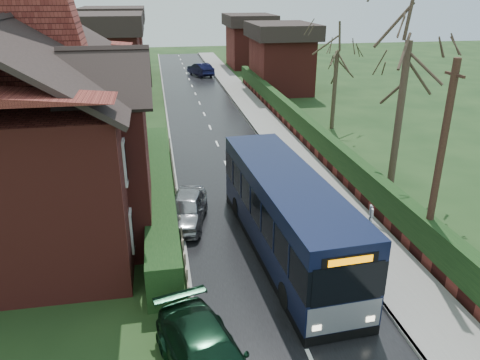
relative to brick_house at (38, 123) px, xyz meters
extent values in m
plane|color=#2C481F|center=(8.73, -4.78, -4.38)|extent=(140.00, 140.00, 0.00)
cube|color=black|center=(8.73, 5.22, -4.37)|extent=(6.00, 100.00, 0.02)
cube|color=slate|center=(12.98, 5.22, -4.31)|extent=(2.50, 100.00, 0.14)
cube|color=gray|center=(11.78, 5.22, -4.31)|extent=(0.12, 100.00, 0.14)
cube|color=gray|center=(5.68, 5.22, -4.33)|extent=(0.12, 100.00, 0.10)
cube|color=black|center=(4.83, 0.22, -3.58)|extent=(1.20, 16.00, 1.60)
cube|color=maroon|center=(14.53, 5.22, -4.08)|extent=(0.30, 50.00, 0.60)
cube|color=black|center=(14.53, 5.22, -3.18)|extent=(0.60, 50.00, 1.20)
cube|color=maroon|center=(-0.27, 0.22, -1.38)|extent=(8.00, 14.00, 6.00)
cube|color=maroon|center=(3.23, -2.78, -1.38)|extent=(2.50, 4.00, 6.00)
cube|color=silver|center=(3.78, -4.78, -2.78)|extent=(0.08, 1.20, 1.60)
cube|color=black|center=(3.81, -4.78, -2.78)|extent=(0.03, 0.95, 1.35)
cube|color=silver|center=(3.78, -4.78, -0.18)|extent=(0.08, 1.20, 1.60)
cube|color=black|center=(3.81, -4.78, -0.18)|extent=(0.03, 0.95, 1.35)
cube|color=silver|center=(3.78, -0.78, -2.78)|extent=(0.08, 1.20, 1.60)
cube|color=black|center=(3.81, -0.78, -2.78)|extent=(0.03, 0.95, 1.35)
cube|color=silver|center=(3.78, -0.78, -0.18)|extent=(0.08, 1.20, 1.60)
cube|color=black|center=(3.81, -0.78, -0.18)|extent=(0.03, 0.95, 1.35)
cube|color=silver|center=(3.78, 3.22, -2.78)|extent=(0.08, 1.20, 1.60)
cube|color=black|center=(3.81, 3.22, -2.78)|extent=(0.03, 0.95, 1.35)
cube|color=silver|center=(3.78, 3.22, -0.18)|extent=(0.08, 1.20, 1.60)
cube|color=black|center=(3.81, 3.22, -0.18)|extent=(0.03, 0.95, 1.35)
cube|color=silver|center=(3.78, 5.72, -2.78)|extent=(0.08, 1.20, 1.60)
cube|color=black|center=(3.81, 5.72, -2.78)|extent=(0.03, 0.95, 1.35)
cube|color=silver|center=(3.78, 5.72, -0.18)|extent=(0.08, 1.20, 1.60)
cube|color=black|center=(3.81, 5.72, -0.18)|extent=(0.03, 0.95, 1.35)
cube|color=black|center=(9.53, -4.78, -3.49)|extent=(3.04, 10.66, 1.09)
cube|color=black|center=(9.53, -4.78, -2.37)|extent=(3.06, 10.66, 1.15)
cube|color=black|center=(9.53, -4.78, -1.48)|extent=(3.04, 10.66, 0.63)
cube|color=black|center=(9.53, -4.78, -4.21)|extent=(3.04, 10.66, 0.34)
cube|color=gray|center=(9.86, -9.98, -3.51)|extent=(2.30, 0.26, 0.96)
cube|color=black|center=(9.86, -10.01, -2.36)|extent=(2.15, 0.21, 1.24)
cube|color=black|center=(9.86, -10.01, -1.60)|extent=(1.68, 0.18, 0.34)
cube|color=#FF8C00|center=(9.86, -10.05, -1.60)|extent=(1.32, 0.12, 0.21)
cube|color=black|center=(9.86, -9.99, -4.16)|extent=(2.35, 0.28, 0.29)
cube|color=#FFF2CC|center=(9.02, -10.09, -3.71)|extent=(0.27, 0.07, 0.17)
cube|color=#FFF2CC|center=(10.70, -9.99, -3.71)|extent=(0.27, 0.07, 0.17)
cylinder|color=black|center=(8.66, -8.21, -3.92)|extent=(0.32, 0.93, 0.92)
cylinder|color=black|center=(10.82, -8.07, -3.92)|extent=(0.32, 0.93, 0.92)
cylinder|color=black|center=(8.25, -1.48, -3.92)|extent=(0.32, 0.93, 0.92)
cylinder|color=black|center=(10.41, -1.35, -3.92)|extent=(0.32, 0.93, 0.92)
imported|color=#9D9DA1|center=(5.93, -1.68, -3.70)|extent=(2.40, 4.21, 1.35)
imported|color=black|center=(5.83, -10.78, -3.70)|extent=(3.06, 5.01, 1.36)
imported|color=black|center=(10.28, 35.56, -3.65)|extent=(2.98, 4.68, 1.46)
cylinder|color=slate|center=(11.93, -6.92, -2.99)|extent=(0.08, 0.08, 2.76)
cube|color=silver|center=(11.93, -6.92, -1.81)|extent=(0.17, 0.42, 0.32)
cube|color=silver|center=(11.93, -6.92, -2.20)|extent=(0.15, 0.37, 0.28)
cylinder|color=#311E15|center=(14.53, -6.42, -0.59)|extent=(0.26, 0.26, 7.56)
cube|color=#311E15|center=(14.53, -6.42, 2.65)|extent=(0.11, 0.97, 0.09)
cylinder|color=#3C2E23|center=(16.60, 0.35, -0.68)|extent=(0.36, 0.36, 7.39)
cylinder|color=#392E21|center=(17.56, 11.43, -1.60)|extent=(0.30, 0.30, 5.56)
cylinder|color=#34291F|center=(-4.58, 13.22, -1.15)|extent=(0.29, 0.29, 6.44)
camera|label=1|loc=(4.98, -20.22, 5.26)|focal=35.00mm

